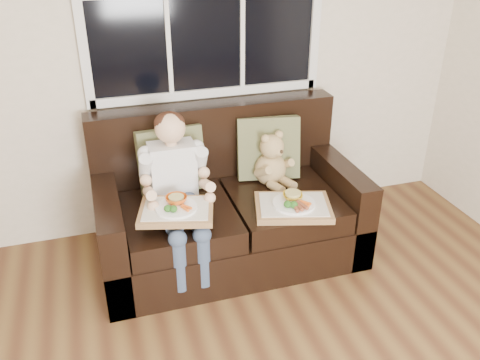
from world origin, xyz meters
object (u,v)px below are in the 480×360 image
object	(u,v)px
teddy_bear	(271,163)
tray_right	(293,206)
loveseat	(227,210)
child	(176,180)
tray_left	(176,209)

from	to	relation	value
teddy_bear	tray_right	distance (m)	0.40
loveseat	teddy_bear	size ratio (longest dim) A/B	4.41
child	tray_left	size ratio (longest dim) A/B	1.88
loveseat	tray_left	size ratio (longest dim) A/B	3.45
loveseat	tray_left	bearing A→B (deg)	-140.16
loveseat	child	bearing A→B (deg)	-160.78
teddy_bear	loveseat	bearing A→B (deg)	167.16
loveseat	tray_right	size ratio (longest dim) A/B	3.12
child	teddy_bear	size ratio (longest dim) A/B	2.41
loveseat	teddy_bear	xyz separation A→B (m)	(0.33, 0.04, 0.29)
loveseat	teddy_bear	bearing A→B (deg)	6.69
teddy_bear	tray_right	bearing A→B (deg)	-108.50
child	teddy_bear	distance (m)	0.70
tray_left	tray_right	xyz separation A→B (m)	(0.73, -0.01, -0.09)
child	tray_right	world-z (taller)	child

